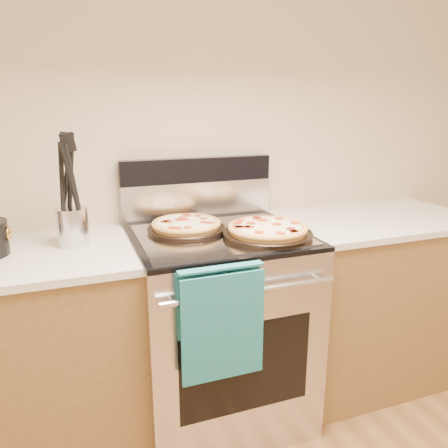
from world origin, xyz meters
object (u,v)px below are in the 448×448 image
object	(u,v)px
range_body	(218,329)
pepperoni_pizza_front	(268,230)
pepperoni_pizza_back	(186,226)
utensil_crock	(73,227)

from	to	relation	value
range_body	pepperoni_pizza_front	world-z (taller)	pepperoni_pizza_front
range_body	pepperoni_pizza_front	size ratio (longest dim) A/B	2.36
range_body	pepperoni_pizza_back	distance (m)	0.52
utensil_crock	pepperoni_pizza_back	bearing A→B (deg)	-1.41
range_body	pepperoni_pizza_front	distance (m)	0.55
pepperoni_pizza_front	utensil_crock	distance (m)	0.81
range_body	pepperoni_pizza_front	xyz separation A→B (m)	(0.18, -0.13, 0.50)
pepperoni_pizza_front	utensil_crock	size ratio (longest dim) A/B	2.41
range_body	pepperoni_pizza_back	bearing A→B (deg)	150.75
pepperoni_pizza_back	utensil_crock	world-z (taller)	utensil_crock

